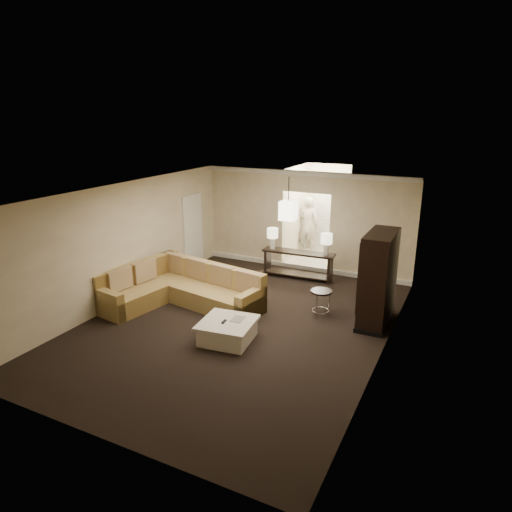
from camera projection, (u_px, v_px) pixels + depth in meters
The scene contains 19 objects.
ground at pixel (238, 324), 9.73m from camera, with size 8.00×8.00×0.00m, color black.
wall_back at pixel (306, 221), 12.73m from camera, with size 6.00×0.04×2.80m, color beige.
wall_front at pixel (90, 348), 5.88m from camera, with size 6.00×0.04×2.80m, color beige.
wall_left at pixel (124, 244), 10.57m from camera, with size 0.04×8.00×2.80m, color beige.
wall_right at pixel (387, 285), 8.04m from camera, with size 0.04×8.00×2.80m, color beige.
ceiling at pixel (237, 193), 8.89m from camera, with size 6.00×8.00×0.02m, color white.
crown_molding at pixel (307, 174), 12.29m from camera, with size 6.00×0.10×0.12m, color silver.
baseboard at pixel (303, 267), 13.09m from camera, with size 6.00×0.10×0.12m, color silver.
side_door at pixel (193, 231), 13.06m from camera, with size 0.05×0.90×2.10m, color white.
foyer at pixel (321, 215), 13.91m from camera, with size 1.44×2.02×2.80m.
sectional_sofa at pixel (180, 289), 10.63m from camera, with size 3.47×2.61×0.93m.
coffee_table at pixel (228, 331), 8.95m from camera, with size 1.14×1.14×0.43m.
console_table at pixel (298, 262), 12.28m from camera, with size 1.96×0.55×0.75m.
armoire at pixel (378, 281), 9.51m from camera, with size 0.59×1.38×1.99m.
drink_table at pixel (321, 297), 10.03m from camera, with size 0.46×0.46×0.58m.
table_lamp_left at pixel (273, 235), 12.35m from camera, with size 0.30×0.30×0.57m.
table_lamp_right at pixel (326, 241), 11.80m from camera, with size 0.30×0.30×0.57m.
pendant_light at pixel (288, 210), 11.45m from camera, with size 0.38×0.38×1.09m.
person at pixel (308, 222), 14.27m from camera, with size 0.74×0.49×2.04m, color beige.
Camera 1 is at (4.24, -7.77, 4.30)m, focal length 32.00 mm.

